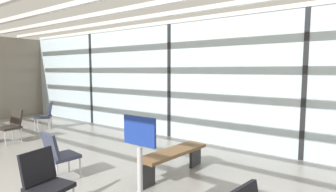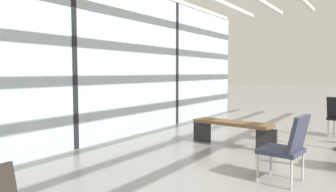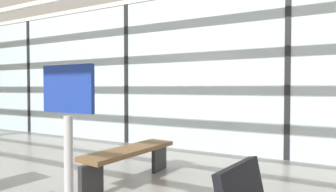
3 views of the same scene
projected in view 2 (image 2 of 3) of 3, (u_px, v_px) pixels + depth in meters
glass_curtain_wall at (73, 60)px, 5.78m from camera, size 14.00×0.08×3.23m
window_mullion_1 at (73, 60)px, 5.78m from camera, size 0.10×0.12×3.23m
window_mullion_2 at (176, 64)px, 8.71m from camera, size 0.10×0.12×3.23m
lounge_chair_2 at (288, 144)px, 4.02m from camera, size 0.54×0.58×0.87m
waiting_bench at (232, 127)px, 6.06m from camera, size 0.57×1.69×0.47m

